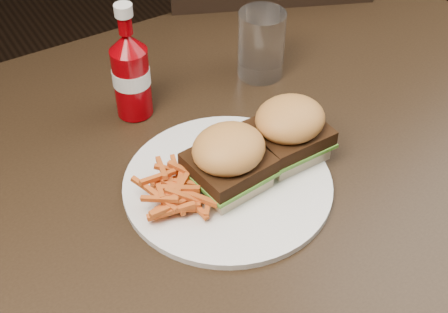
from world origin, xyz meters
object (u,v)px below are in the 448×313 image
ketchup_bottle (132,82)px  tumbler (261,46)px  dining_table (240,147)px  chair_far (252,79)px  plate (228,184)px

ketchup_bottle → tumbler: bearing=-2.9°
dining_table → chair_far: dining_table is taller
dining_table → ketchup_bottle: bearing=128.0°
dining_table → ketchup_bottle: size_ratio=10.32×
dining_table → ketchup_bottle: ketchup_bottle is taller
ketchup_bottle → chair_far: bearing=37.2°
ketchup_bottle → tumbler: (0.23, -0.01, -0.01)m
plate → ketchup_bottle: size_ratio=2.55×
dining_table → ketchup_bottle: 0.20m
ketchup_bottle → plate: bearing=-80.1°
dining_table → tumbler: bearing=46.5°
dining_table → tumbler: tumbler is taller
chair_far → tumbler: (-0.24, -0.37, 0.38)m
ketchup_bottle → tumbler: same height
dining_table → plate: bearing=-131.8°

